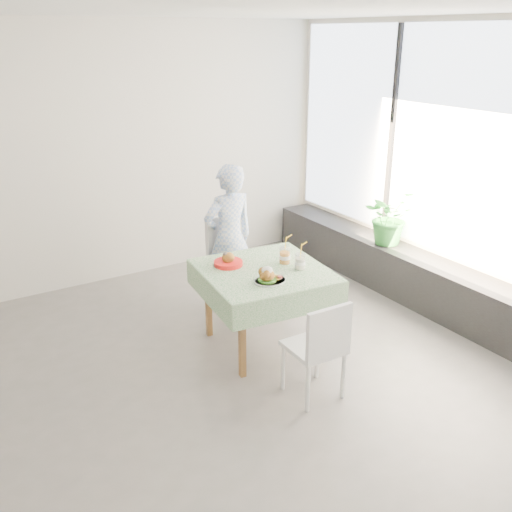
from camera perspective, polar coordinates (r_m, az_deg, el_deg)
floor at (r=4.65m, az=-7.32°, el=-13.44°), size 6.00×6.00×0.00m
ceiling at (r=3.83m, az=-9.46°, el=23.46°), size 6.00×6.00×0.00m
wall_back at (r=6.32m, az=-17.75°, el=9.06°), size 6.00×0.02×2.80m
wall_front at (r=2.21m, az=20.52°, el=-14.51°), size 6.00×0.02×2.80m
wall_right at (r=5.86m, az=19.80°, el=7.89°), size 0.02×5.00×2.80m
window_pane at (r=5.79m, az=19.92°, el=10.26°), size 0.01×4.80×2.18m
window_ledge at (r=6.06m, az=17.26°, el=-2.89°), size 0.40×4.80×0.50m
cafe_table at (r=5.03m, az=0.79°, el=-4.31°), size 1.15×1.15×0.74m
chair_far at (r=5.83m, az=-1.97°, el=-2.41°), size 0.54×0.54×0.95m
chair_near at (r=4.49m, az=5.84°, el=-10.91°), size 0.40×0.40×0.82m
diner at (r=5.65m, az=-2.72°, el=1.76°), size 0.56×0.38×1.50m
main_dish at (r=4.65m, az=1.27°, el=-2.11°), size 0.27×0.27×0.14m
juice_cup_orange at (r=5.03m, az=2.89°, el=-0.00°), size 0.10×0.10×0.29m
juice_cup_lemonade at (r=4.92m, az=4.43°, el=-0.60°), size 0.10×0.10×0.27m
second_dish at (r=5.00m, az=-2.79°, el=-0.56°), size 0.25×0.25×0.12m
potted_plant at (r=6.31m, az=13.17°, el=3.87°), size 0.64×0.59×0.60m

